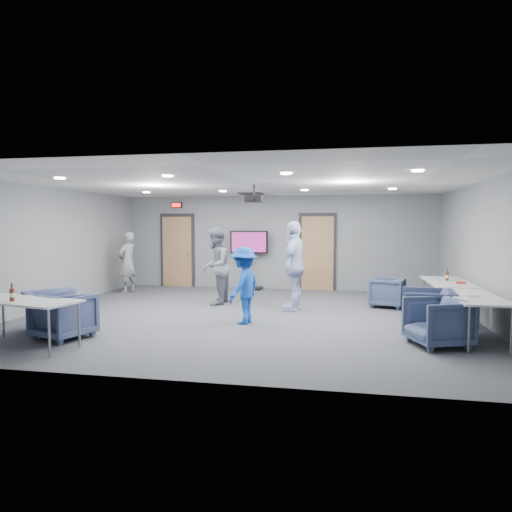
% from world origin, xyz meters
% --- Properties ---
extents(floor, '(9.00, 9.00, 0.00)m').
position_xyz_m(floor, '(0.00, 0.00, 0.00)').
color(floor, '#33363A').
rests_on(floor, ground).
extents(ceiling, '(9.00, 9.00, 0.00)m').
position_xyz_m(ceiling, '(0.00, 0.00, 2.70)').
color(ceiling, silver).
rests_on(ceiling, wall_back).
extents(wall_back, '(9.00, 0.02, 2.70)m').
position_xyz_m(wall_back, '(0.00, 4.00, 1.35)').
color(wall_back, slate).
rests_on(wall_back, floor).
extents(wall_front, '(9.00, 0.02, 2.70)m').
position_xyz_m(wall_front, '(0.00, -4.00, 1.35)').
color(wall_front, slate).
rests_on(wall_front, floor).
extents(wall_left, '(0.02, 8.00, 2.70)m').
position_xyz_m(wall_left, '(-4.50, 0.00, 1.35)').
color(wall_left, slate).
rests_on(wall_left, floor).
extents(wall_right, '(0.02, 8.00, 2.70)m').
position_xyz_m(wall_right, '(4.50, 0.00, 1.35)').
color(wall_right, slate).
rests_on(wall_right, floor).
extents(door_left, '(1.06, 0.17, 2.24)m').
position_xyz_m(door_left, '(-3.00, 3.95, 1.07)').
color(door_left, black).
rests_on(door_left, wall_back).
extents(door_right, '(1.06, 0.17, 2.24)m').
position_xyz_m(door_right, '(1.20, 3.95, 1.07)').
color(door_right, black).
rests_on(door_right, wall_back).
extents(exit_sign, '(0.32, 0.08, 0.16)m').
position_xyz_m(exit_sign, '(-3.00, 3.93, 2.45)').
color(exit_sign, black).
rests_on(exit_sign, wall_back).
extents(hvac_diffuser, '(0.60, 0.60, 0.03)m').
position_xyz_m(hvac_diffuser, '(-0.50, 2.80, 2.69)').
color(hvac_diffuser, black).
rests_on(hvac_diffuser, ceiling).
extents(downlights, '(6.18, 3.78, 0.02)m').
position_xyz_m(downlights, '(0.00, 0.00, 2.68)').
color(downlights, white).
rests_on(downlights, ceiling).
extents(person_a, '(0.52, 0.68, 1.68)m').
position_xyz_m(person_a, '(-3.90, 2.49, 0.84)').
color(person_a, gray).
rests_on(person_a, floor).
extents(person_b, '(0.69, 0.88, 1.81)m').
position_xyz_m(person_b, '(-1.02, 1.17, 0.90)').
color(person_b, slate).
rests_on(person_b, floor).
extents(person_c, '(0.66, 1.21, 1.95)m').
position_xyz_m(person_c, '(0.87, 0.80, 0.98)').
color(person_c, silver).
rests_on(person_c, floor).
extents(person_d, '(0.76, 1.05, 1.46)m').
position_xyz_m(person_d, '(0.07, -0.74, 0.73)').
color(person_d, '#1B4CB4').
rests_on(person_d, floor).
extents(chair_right_a, '(0.90, 0.89, 0.67)m').
position_xyz_m(chair_right_a, '(2.90, 1.55, 0.33)').
color(chair_right_a, '#394763').
rests_on(chair_right_a, floor).
extents(chair_right_b, '(0.93, 0.91, 0.78)m').
position_xyz_m(chair_right_b, '(3.35, -0.97, 0.39)').
color(chair_right_b, '#343E5A').
rests_on(chair_right_b, floor).
extents(chair_right_c, '(1.05, 1.03, 0.75)m').
position_xyz_m(chair_right_c, '(3.35, -1.77, 0.37)').
color(chair_right_c, '#3A4565').
rests_on(chair_right_c, floor).
extents(chair_front_a, '(1.02, 1.04, 0.75)m').
position_xyz_m(chair_front_a, '(-2.60, -2.40, 0.38)').
color(chair_front_a, '#3E486C').
rests_on(chair_front_a, floor).
extents(chair_front_b, '(1.42, 1.41, 0.70)m').
position_xyz_m(chair_front_b, '(-3.02, -2.00, 0.35)').
color(chair_front_b, '#37405F').
rests_on(chair_front_b, floor).
extents(table_right_a, '(0.79, 1.91, 0.73)m').
position_xyz_m(table_right_a, '(4.00, 0.59, 0.69)').
color(table_right_a, silver).
rests_on(table_right_a, floor).
extents(table_right_b, '(0.73, 1.75, 0.73)m').
position_xyz_m(table_right_b, '(4.00, -1.31, 0.68)').
color(table_right_b, silver).
rests_on(table_right_b, floor).
extents(table_front_left, '(1.87, 1.06, 0.73)m').
position_xyz_m(table_front_left, '(-2.87, -3.00, 0.68)').
color(table_front_left, silver).
rests_on(table_front_left, floor).
extents(bottle_front, '(0.07, 0.07, 0.27)m').
position_xyz_m(bottle_front, '(-2.95, -3.14, 0.83)').
color(bottle_front, '#531F0E').
rests_on(bottle_front, table_front_left).
extents(bottle_right, '(0.06, 0.06, 0.24)m').
position_xyz_m(bottle_right, '(4.00, 0.71, 0.82)').
color(bottle_right, '#531F0E').
rests_on(bottle_right, table_right_a).
extents(snack_box, '(0.18, 0.12, 0.04)m').
position_xyz_m(snack_box, '(4.16, 0.29, 0.75)').
color(snack_box, '#B8322E').
rests_on(snack_box, table_right_a).
extents(wrapper, '(0.21, 0.16, 0.04)m').
position_xyz_m(wrapper, '(3.94, -1.39, 0.75)').
color(wrapper, white).
rests_on(wrapper, table_right_b).
extents(tv_stand, '(1.10, 0.53, 1.69)m').
position_xyz_m(tv_stand, '(-0.75, 3.75, 0.96)').
color(tv_stand, black).
rests_on(tv_stand, floor).
extents(projector, '(0.34, 0.33, 0.36)m').
position_xyz_m(projector, '(0.09, 0.18, 2.40)').
color(projector, black).
rests_on(projector, ceiling).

